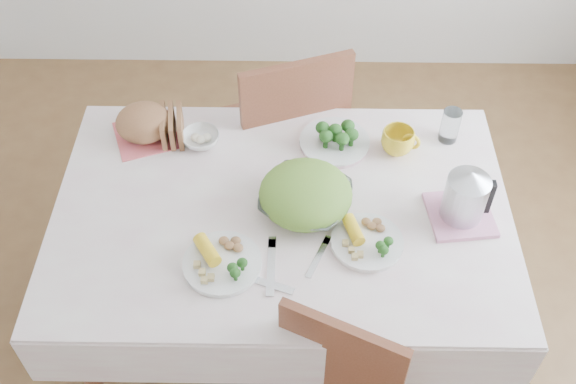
{
  "coord_description": "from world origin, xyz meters",
  "views": [
    {
      "loc": [
        0.04,
        -1.44,
        2.44
      ],
      "look_at": [
        0.02,
        0.02,
        0.82
      ],
      "focal_mm": 42.0,
      "sensor_mm": 36.0,
      "label": 1
    }
  ],
  "objects_px": {
    "chair_far": "(280,137)",
    "electric_kettle": "(467,192)",
    "salad_bowl": "(305,200)",
    "dinner_plate_left": "(222,263)",
    "yellow_mug": "(398,141)",
    "dining_table": "(283,276)",
    "dinner_plate_right": "(367,242)"
  },
  "relations": [
    {
      "from": "salad_bowl",
      "to": "electric_kettle",
      "type": "distance_m",
      "value": 0.51
    },
    {
      "from": "yellow_mug",
      "to": "salad_bowl",
      "type": "bearing_deg",
      "value": -140.27
    },
    {
      "from": "salad_bowl",
      "to": "electric_kettle",
      "type": "height_order",
      "value": "electric_kettle"
    },
    {
      "from": "chair_far",
      "to": "dinner_plate_right",
      "type": "distance_m",
      "value": 0.91
    },
    {
      "from": "chair_far",
      "to": "electric_kettle",
      "type": "relative_size",
      "value": 5.24
    },
    {
      "from": "salad_bowl",
      "to": "yellow_mug",
      "type": "xyz_separation_m",
      "value": [
        0.32,
        0.27,
        0.01
      ]
    },
    {
      "from": "dining_table",
      "to": "yellow_mug",
      "type": "bearing_deg",
      "value": 34.5
    },
    {
      "from": "chair_far",
      "to": "dinner_plate_left",
      "type": "relative_size",
      "value": 4.12
    },
    {
      "from": "salad_bowl",
      "to": "dinner_plate_right",
      "type": "height_order",
      "value": "salad_bowl"
    },
    {
      "from": "yellow_mug",
      "to": "electric_kettle",
      "type": "relative_size",
      "value": 0.62
    },
    {
      "from": "dining_table",
      "to": "dinner_plate_right",
      "type": "bearing_deg",
      "value": -28.2
    },
    {
      "from": "dinner_plate_right",
      "to": "electric_kettle",
      "type": "distance_m",
      "value": 0.35
    },
    {
      "from": "dinner_plate_right",
      "to": "electric_kettle",
      "type": "xyz_separation_m",
      "value": [
        0.31,
        0.12,
        0.11
      ]
    },
    {
      "from": "chair_far",
      "to": "dinner_plate_right",
      "type": "bearing_deg",
      "value": 90.07
    },
    {
      "from": "yellow_mug",
      "to": "dining_table",
      "type": "bearing_deg",
      "value": -145.5
    },
    {
      "from": "yellow_mug",
      "to": "chair_far",
      "type": "bearing_deg",
      "value": 138.19
    },
    {
      "from": "yellow_mug",
      "to": "dinner_plate_right",
      "type": "bearing_deg",
      "value": -107.28
    },
    {
      "from": "salad_bowl",
      "to": "dinner_plate_left",
      "type": "distance_m",
      "value": 0.35
    },
    {
      "from": "dinner_plate_right",
      "to": "salad_bowl",
      "type": "bearing_deg",
      "value": 141.94
    },
    {
      "from": "dining_table",
      "to": "electric_kettle",
      "type": "relative_size",
      "value": 7.34
    },
    {
      "from": "chair_far",
      "to": "yellow_mug",
      "type": "bearing_deg",
      "value": 118.07
    },
    {
      "from": "dining_table",
      "to": "electric_kettle",
      "type": "height_order",
      "value": "electric_kettle"
    },
    {
      "from": "dinner_plate_right",
      "to": "yellow_mug",
      "type": "xyz_separation_m",
      "value": [
        0.13,
        0.42,
        0.04
      ]
    },
    {
      "from": "dinner_plate_right",
      "to": "yellow_mug",
      "type": "distance_m",
      "value": 0.44
    },
    {
      "from": "dinner_plate_left",
      "to": "dinner_plate_right",
      "type": "distance_m",
      "value": 0.45
    },
    {
      "from": "dinner_plate_left",
      "to": "chair_far",
      "type": "bearing_deg",
      "value": 80.29
    },
    {
      "from": "salad_bowl",
      "to": "electric_kettle",
      "type": "xyz_separation_m",
      "value": [
        0.5,
        -0.03,
        0.09
      ]
    },
    {
      "from": "chair_far",
      "to": "dinner_plate_right",
      "type": "xyz_separation_m",
      "value": [
        0.29,
        -0.8,
        0.31
      ]
    },
    {
      "from": "salad_bowl",
      "to": "dinner_plate_left",
      "type": "xyz_separation_m",
      "value": [
        -0.25,
        -0.24,
        -0.02
      ]
    },
    {
      "from": "chair_far",
      "to": "electric_kettle",
      "type": "xyz_separation_m",
      "value": [
        0.6,
        -0.68,
        0.42
      ]
    },
    {
      "from": "dining_table",
      "to": "dinner_plate_right",
      "type": "relative_size",
      "value": 6.13
    },
    {
      "from": "yellow_mug",
      "to": "electric_kettle",
      "type": "bearing_deg",
      "value": -59.38
    }
  ]
}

